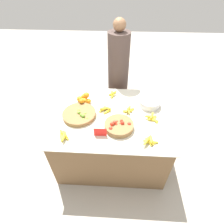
{
  "coord_description": "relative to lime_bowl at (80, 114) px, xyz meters",
  "views": [
    {
      "loc": [
        0.09,
        -1.65,
        2.31
      ],
      "look_at": [
        0.0,
        0.0,
        0.84
      ],
      "focal_mm": 28.0,
      "sensor_mm": 36.0,
      "label": 1
    }
  ],
  "objects": [
    {
      "name": "banana_bunch_front_right",
      "position": [
        0.32,
        0.12,
        -0.0
      ],
      "size": [
        0.18,
        0.16,
        0.06
      ],
      "color": "yellow",
      "rests_on": "market_table"
    },
    {
      "name": "banana_bunch_front_center",
      "position": [
        0.92,
        -0.01,
        -0.0
      ],
      "size": [
        0.18,
        0.17,
        0.06
      ],
      "color": "yellow",
      "rests_on": "market_table"
    },
    {
      "name": "vendor_person",
      "position": [
        0.46,
        0.94,
        -0.02
      ],
      "size": [
        0.33,
        0.33,
        1.72
      ],
      "color": "#473833",
      "rests_on": "ground_plane"
    },
    {
      "name": "lime_bowl",
      "position": [
        0.0,
        0.0,
        0.0
      ],
      "size": [
        0.42,
        0.42,
        0.09
      ],
      "color": "olive",
      "rests_on": "market_table"
    },
    {
      "name": "banana_bunch_back_center",
      "position": [
        0.84,
        -0.38,
        -0.0
      ],
      "size": [
        0.19,
        0.16,
        0.06
      ],
      "color": "yellow",
      "rests_on": "market_table"
    },
    {
      "name": "tomato_basket",
      "position": [
        0.5,
        -0.18,
        0.01
      ],
      "size": [
        0.35,
        0.35,
        0.1
      ],
      "color": "olive",
      "rests_on": "market_table"
    },
    {
      "name": "ground_plane",
      "position": [
        0.41,
        0.04,
        -0.82
      ],
      "size": [
        12.0,
        12.0,
        0.0
      ],
      "primitive_type": "plane",
      "color": "#ADA599"
    },
    {
      "name": "banana_bunch_middle_right",
      "position": [
        0.62,
        0.12,
        -0.0
      ],
      "size": [
        0.16,
        0.16,
        0.06
      ],
      "color": "yellow",
      "rests_on": "market_table"
    },
    {
      "name": "metal_bowl",
      "position": [
        0.91,
        0.26,
        0.02
      ],
      "size": [
        0.28,
        0.28,
        0.1
      ],
      "color": "silver",
      "rests_on": "market_table"
    },
    {
      "name": "orange_pile",
      "position": [
        0.01,
        0.29,
        0.03
      ],
      "size": [
        0.21,
        0.22,
        0.14
      ],
      "color": "orange",
      "rests_on": "market_table"
    },
    {
      "name": "market_table",
      "position": [
        0.41,
        0.04,
        -0.42
      ],
      "size": [
        1.48,
        1.19,
        0.79
      ],
      "color": "brown",
      "rests_on": "ground_plane"
    },
    {
      "name": "price_sign",
      "position": [
        0.3,
        -0.31,
        0.03
      ],
      "size": [
        0.14,
        0.01,
        0.12
      ],
      "rotation": [
        0.0,
        0.0,
        0.03
      ],
      "color": "red",
      "rests_on": "market_table"
    },
    {
      "name": "banana_bunch_front_left",
      "position": [
        0.39,
        0.47,
        -0.0
      ],
      "size": [
        0.14,
        0.17,
        0.06
      ],
      "color": "yellow",
      "rests_on": "market_table"
    },
    {
      "name": "banana_bunch_middle_left",
      "position": [
        -0.11,
        -0.36,
        -0.0
      ],
      "size": [
        0.15,
        0.19,
        0.06
      ],
      "color": "yellow",
      "rests_on": "market_table"
    }
  ]
}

